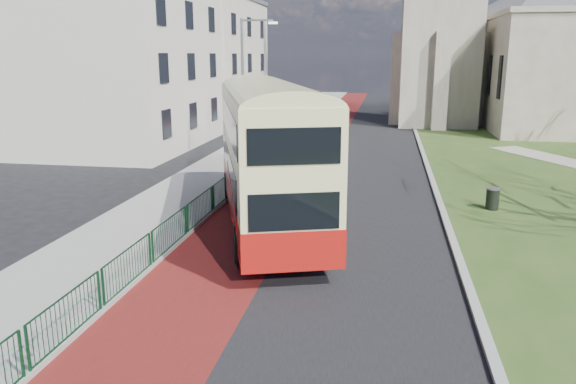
# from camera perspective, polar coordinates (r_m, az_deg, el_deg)

# --- Properties ---
(ground) EXTENTS (160.00, 160.00, 0.00)m
(ground) POSITION_cam_1_polar(r_m,az_deg,el_deg) (15.59, -4.81, -9.54)
(ground) COLOR black
(ground) RESTS_ON ground
(road_carriageway) EXTENTS (9.00, 120.00, 0.01)m
(road_carriageway) POSITION_cam_1_polar(r_m,az_deg,el_deg) (34.45, 6.10, 3.42)
(road_carriageway) COLOR black
(road_carriageway) RESTS_ON ground
(bus_lane) EXTENTS (3.40, 120.00, 0.01)m
(bus_lane) POSITION_cam_1_polar(r_m,az_deg,el_deg) (34.73, 1.64, 3.58)
(bus_lane) COLOR #591414
(bus_lane) RESTS_ON ground
(pavement_west) EXTENTS (4.00, 120.00, 0.12)m
(pavement_west) POSITION_cam_1_polar(r_m,az_deg,el_deg) (35.46, -4.46, 3.85)
(pavement_west) COLOR gray
(pavement_west) RESTS_ON ground
(kerb_west) EXTENTS (0.25, 120.00, 0.13)m
(kerb_west) POSITION_cam_1_polar(r_m,az_deg,el_deg) (35.02, -1.28, 3.77)
(kerb_west) COLOR #999993
(kerb_west) RESTS_ON ground
(kerb_east) EXTENTS (0.25, 80.00, 0.13)m
(kerb_east) POSITION_cam_1_polar(r_m,az_deg,el_deg) (36.41, 13.58, 3.77)
(kerb_east) COLOR #999993
(kerb_east) RESTS_ON ground
(pedestrian_railing) EXTENTS (0.07, 24.00, 1.12)m
(pedestrian_railing) POSITION_cam_1_polar(r_m,az_deg,el_deg) (19.84, -10.18, -2.84)
(pedestrian_railing) COLOR #0D3A1D
(pedestrian_railing) RESTS_ON ground
(street_block_near) EXTENTS (10.30, 14.30, 13.00)m
(street_block_near) POSITION_cam_1_polar(r_m,az_deg,el_deg) (39.97, -16.87, 13.73)
(street_block_near) COLOR beige
(street_block_near) RESTS_ON ground
(street_block_far) EXTENTS (10.30, 16.30, 11.50)m
(street_block_far) POSITION_cam_1_polar(r_m,az_deg,el_deg) (54.77, -9.17, 13.21)
(street_block_far) COLOR beige
(street_block_far) RESTS_ON ground
(streetlamp) EXTENTS (2.13, 0.18, 8.00)m
(streetlamp) POSITION_cam_1_polar(r_m,az_deg,el_deg) (32.87, -4.36, 11.02)
(streetlamp) COLOR gray
(streetlamp) RESTS_ON pavement_west
(bus) EXTENTS (6.48, 12.37, 5.06)m
(bus) POSITION_cam_1_polar(r_m,az_deg,el_deg) (20.18, -2.06, 4.45)
(bus) COLOR #99120E
(bus) RESTS_ON ground
(litter_bin) EXTENTS (0.57, 0.57, 0.89)m
(litter_bin) POSITION_cam_1_polar(r_m,az_deg,el_deg) (24.17, 20.07, -0.63)
(litter_bin) COLOR black
(litter_bin) RESTS_ON grass_green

